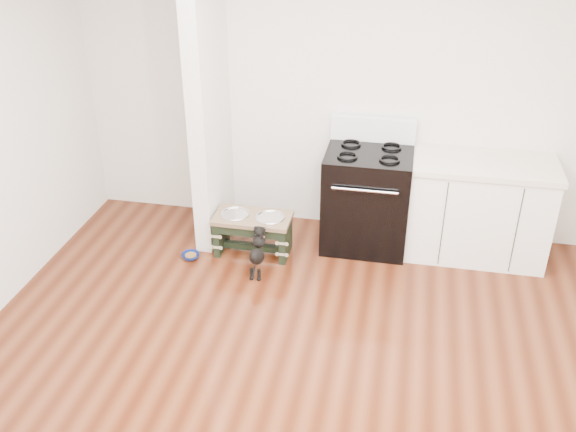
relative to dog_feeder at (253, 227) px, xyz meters
name	(u,v)px	position (x,y,z in m)	size (l,w,h in m)	color
ground	(295,405)	(0.73, -1.78, -0.27)	(5.00, 5.00, 0.00)	#3F180B
room_shell	(296,186)	(0.73, -1.78, 1.35)	(5.00, 5.00, 5.00)	silver
partition_wall	(209,97)	(-0.45, 0.32, 1.08)	(0.15, 0.80, 2.70)	silver
oven_range	(367,197)	(0.98, 0.38, 0.21)	(0.76, 0.69, 1.14)	black
cabinet_run	(478,209)	(1.96, 0.40, 0.18)	(1.24, 0.64, 0.91)	white
dog_feeder	(253,227)	(0.00, 0.00, 0.00)	(0.69, 0.37, 0.39)	black
puppy	(258,250)	(0.12, -0.32, -0.04)	(0.12, 0.35, 0.42)	black
floor_bowl	(191,256)	(-0.53, -0.21, -0.24)	(0.21, 0.21, 0.05)	navy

